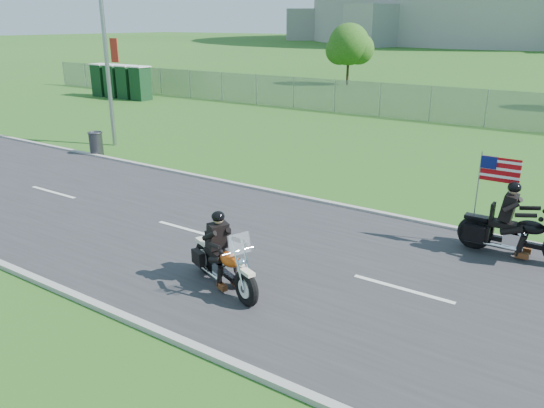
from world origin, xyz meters
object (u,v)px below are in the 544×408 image
Objects in this scene: streetlight at (107,15)px; motorcycle_lead at (223,265)px; porta_toilet_c at (114,82)px; porta_toilet_d at (102,80)px; porta_toilet_b at (127,83)px; trash_can at (96,144)px; motorcycle_follow at (518,233)px; porta_toilet_a at (141,84)px.

streetlight reaches higher than motorcycle_lead.
porta_toilet_d is (-1.40, 0.00, 0.00)m from porta_toilet_c.
streetlight is 18.40m from porta_toilet_d.
streetlight is at bearing -43.35° from porta_toilet_b.
porta_toilet_b is at bearing 163.99° from motorcycle_lead.
streetlight is at bearing 114.05° from trash_can.
porta_toilet_c is 33.46m from motorcycle_follow.
streetlight reaches higher than porta_toilet_c.
motorcycle_lead is 13.47m from trash_can.
porta_toilet_b is 1.00× the size of porta_toilet_d.
porta_toilet_a is at bearing 0.00° from porta_toilet_d.
porta_toilet_d is (-4.20, 0.00, 0.00)m from porta_toilet_a.
motorcycle_follow is at bearing -4.17° from trash_can.
streetlight is 17.34m from porta_toilet_c.
motorcycle_follow is (17.60, -3.14, -5.00)m from streetlight.
porta_toilet_c and porta_toilet_d have the same top height.
motorcycle_lead is at bearing -134.02° from motorcycle_follow.
porta_toilet_a is 30.94m from motorcycle_follow.
motorcycle_follow is 16.79m from trash_can.
motorcycle_lead is 2.50× the size of trash_can.
porta_toilet_b is 30.75m from motorcycle_lead.
streetlight reaches higher than motorcycle_follow.
motorcycle_follow reaches higher than porta_toilet_b.
porta_toilet_c is at bearing 180.00° from porta_toilet_a.
streetlight is 4.35× the size of porta_toilet_c.
porta_toilet_d is (-2.80, 0.00, 0.00)m from porta_toilet_b.
motorcycle_lead is (24.19, -18.98, -0.61)m from porta_toilet_b.
porta_toilet_b is at bearing 134.03° from trash_can.
porta_toilet_c is at bearing 137.12° from trash_can.
porta_toilet_c is at bearing 180.00° from porta_toilet_b.
streetlight is 15.39m from porta_toilet_a.
porta_toilet_b is 1.40m from porta_toilet_c.
motorcycle_lead is at bearing -39.79° from porta_toilet_a.
porta_toilet_d is 0.83× the size of motorcycle_follow.
porta_toilet_a and porta_toilet_d have the same top height.
motorcycle_lead is at bearing -38.12° from porta_toilet_b.
porta_toilet_b is at bearing 180.00° from porta_toilet_a.
porta_toilet_b is 32.19m from motorcycle_follow.
motorcycle_follow is 2.89× the size of trash_can.
porta_toilet_a is 0.83× the size of motorcycle_follow.
porta_toilet_c is (-1.40, 0.00, 0.00)m from porta_toilet_b.
porta_toilet_d is 2.39× the size of trash_can.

